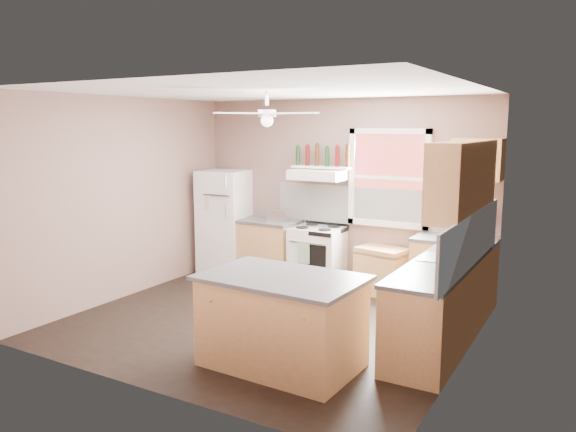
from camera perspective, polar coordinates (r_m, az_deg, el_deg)
The scene contains 32 objects.
floor at distance 6.80m, azimuth -2.02°, elevation -10.74°, with size 4.50×4.50×0.00m, color black.
ceiling at distance 6.40m, azimuth -2.16°, elevation 12.61°, with size 4.50×4.50×0.00m, color white.
wall_back at distance 8.24m, azimuth 5.37°, elevation 2.40°, with size 4.50×0.05×2.70m, color #795C52.
wall_right at distance 5.62m, azimuth 18.02°, elevation -1.18°, with size 0.05×4.00×2.70m, color #795C52.
wall_left at distance 7.90m, azimuth -16.26°, elevation 1.78°, with size 0.05×4.00×2.70m, color #795C52.
backsplash_back at distance 8.05m, azimuth 8.15°, elevation 0.94°, with size 2.90×0.03×0.55m, color white.
backsplash_right at distance 5.95m, azimuth 18.16°, elevation -2.34°, with size 0.03×2.60×0.55m, color white.
window_view at distance 7.89m, azimuth 10.24°, elevation 3.83°, with size 1.00×0.02×1.20m, color maroon.
window_frame at distance 7.87m, azimuth 10.17°, elevation 3.81°, with size 1.16×0.07×1.36m, color white.
refrigerator at distance 8.91m, azimuth -6.47°, elevation -0.60°, with size 0.69×0.67×1.62m, color white.
base_cabinet_left at distance 8.61m, azimuth -2.08°, elevation -3.49°, with size 0.90×0.60×0.86m, color #B5794B.
counter_left at distance 8.52m, azimuth -2.09°, elevation -0.53°, with size 0.92×0.62×0.04m, color #424244.
toaster at distance 8.30m, azimuth -1.10°, elevation -0.01°, with size 0.28×0.16×0.18m, color silver.
stove at distance 8.20m, azimuth 3.05°, elevation -4.14°, with size 0.70×0.64×0.86m, color white.
range_hood at distance 8.06m, azimuth 3.09°, elevation 4.21°, with size 0.78×0.50×0.14m, color white.
bottle_shelf at distance 8.16m, azimuth 3.48°, elevation 4.97°, with size 0.90×0.26×0.03m, color white.
cart at distance 7.89m, azimuth 9.48°, elevation -5.54°, with size 0.66×0.44×0.66m, color #B5794B.
base_cabinet_corner at distance 7.55m, azimuth 16.45°, elevation -5.67°, with size 1.00×0.60×0.86m, color #B5794B.
base_cabinet_right at distance 6.20m, azimuth 15.20°, elevation -8.88°, with size 0.60×2.20×0.86m, color #B5794B.
counter_corner at distance 7.45m, azimuth 16.60°, elevation -2.32°, with size 1.02×0.62×0.04m, color #424244.
counter_right at distance 6.08m, azimuth 15.29°, elevation -4.83°, with size 0.62×2.22×0.04m, color #424244.
sink at distance 6.26m, azimuth 15.76°, elevation -4.29°, with size 0.55×0.45×0.03m, color silver.
faucet at distance 6.21m, azimuth 17.22°, elevation -3.76°, with size 0.03×0.03×0.14m, color silver.
upper_cabinet_right at distance 6.09m, azimuth 17.40°, elevation 3.71°, with size 0.33×1.80×0.76m, color #B5794B.
upper_cabinet_corner at distance 7.41m, azimuth 18.71°, elevation 5.48°, with size 0.60×0.33×0.52m, color #B5794B.
paper_towel at distance 7.48m, azimuth 19.40°, elevation 0.46°, with size 0.12×0.12×0.26m, color white.
island at distance 5.52m, azimuth -0.63°, elevation -10.81°, with size 1.44×0.91×0.86m, color #B5794B.
island_top at distance 5.38m, azimuth -0.64°, elevation -6.30°, with size 1.53×1.00×0.04m, color #424244.
ceiling_fan_hub at distance 6.39m, azimuth -2.15°, elevation 10.37°, with size 0.20×0.20×0.08m, color white.
soap_bottle at distance 6.02m, azimuth 16.02°, elevation -3.61°, with size 0.09×0.09×0.24m, color silver.
red_caddy at distance 6.28m, azimuth 16.52°, elevation -3.77°, with size 0.18×0.12×0.10m, color #AE190E.
wine_bottles at distance 8.15m, azimuth 3.54°, elevation 6.10°, with size 0.86×0.06×0.31m.
Camera 1 is at (3.38, -5.43, 2.32)m, focal length 35.00 mm.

